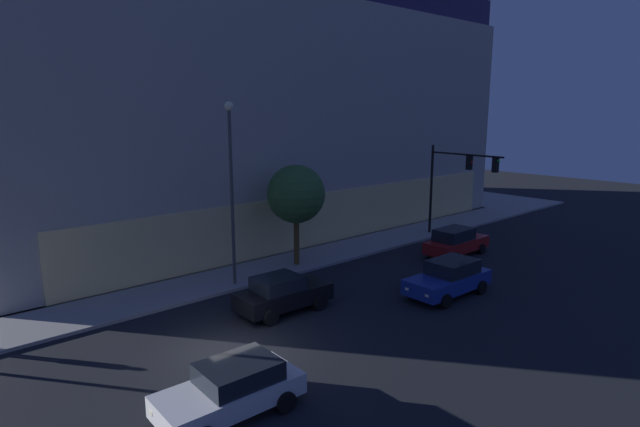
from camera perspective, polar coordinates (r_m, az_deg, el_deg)
ground_plane at (r=19.54m, az=-10.24°, el=-14.94°), size 120.00×120.00×0.00m
sidewalk_corner at (r=51.84m, az=-30.97°, el=0.27°), size 80.00×60.00×0.15m
modern_building at (r=41.48m, az=-9.84°, el=11.35°), size 37.89×22.99×17.55m
traffic_light_far_corner at (r=35.14m, az=15.04°, el=4.33°), size 0.55×5.57×6.16m
street_lamp_sidewalk at (r=24.86m, az=-9.89°, el=4.39°), size 0.44×0.44×8.90m
sidewalk_tree at (r=28.03m, az=-2.69°, el=2.15°), size 3.21×3.21×5.59m
car_white at (r=15.70m, az=-9.78°, el=-18.68°), size 4.24×2.18×1.51m
car_black at (r=22.47m, az=-4.22°, el=-8.89°), size 4.28×2.10×1.64m
car_blue at (r=25.13m, az=14.18°, el=-6.96°), size 4.58×2.19×1.68m
car_red at (r=31.97m, az=14.92°, el=-3.06°), size 4.59×2.01×1.69m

